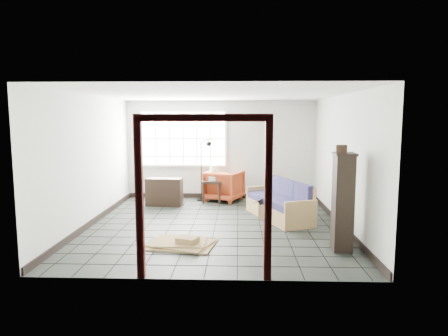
{
  "coord_description": "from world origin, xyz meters",
  "views": [
    {
      "loc": [
        0.45,
        -7.84,
        2.15
      ],
      "look_at": [
        0.16,
        0.3,
        1.12
      ],
      "focal_mm": 32.0,
      "sensor_mm": 36.0,
      "label": 1
    }
  ],
  "objects_px": {
    "armchair": "(224,184)",
    "tall_shelf": "(343,201)",
    "side_table": "(213,184)",
    "futon_sofa": "(281,205)"
  },
  "relations": [
    {
      "from": "futon_sofa",
      "to": "tall_shelf",
      "type": "distance_m",
      "value": 2.23
    },
    {
      "from": "side_table",
      "to": "tall_shelf",
      "type": "bearing_deg",
      "value": -57.29
    },
    {
      "from": "armchair",
      "to": "tall_shelf",
      "type": "height_order",
      "value": "tall_shelf"
    },
    {
      "from": "tall_shelf",
      "to": "armchair",
      "type": "bearing_deg",
      "value": 121.02
    },
    {
      "from": "tall_shelf",
      "to": "futon_sofa",
      "type": "bearing_deg",
      "value": 113.59
    },
    {
      "from": "futon_sofa",
      "to": "tall_shelf",
      "type": "bearing_deg",
      "value": -91.29
    },
    {
      "from": "side_table",
      "to": "tall_shelf",
      "type": "height_order",
      "value": "tall_shelf"
    },
    {
      "from": "armchair",
      "to": "side_table",
      "type": "relative_size",
      "value": 1.53
    },
    {
      "from": "armchair",
      "to": "tall_shelf",
      "type": "distance_m",
      "value": 4.38
    },
    {
      "from": "armchair",
      "to": "side_table",
      "type": "xyz_separation_m",
      "value": [
        -0.29,
        -0.2,
        0.03
      ]
    }
  ]
}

